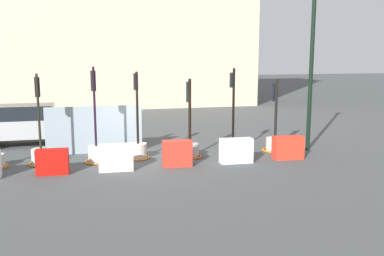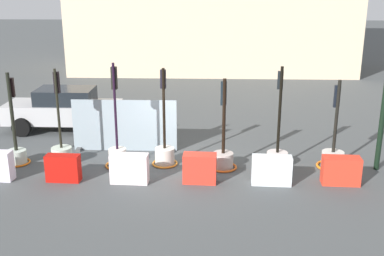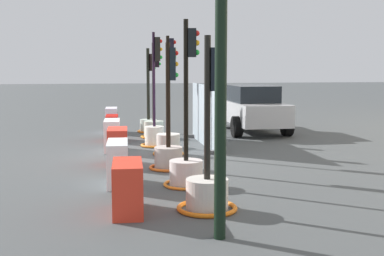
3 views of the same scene
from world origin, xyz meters
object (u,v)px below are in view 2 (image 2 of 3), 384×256
object	(u,v)px
traffic_light_6	(333,155)
construction_barrier_4	(272,170)
construction_barrier_3	(200,168)
traffic_light_1	(62,150)
traffic_light_5	(277,152)
construction_barrier_1	(63,168)
traffic_light_0	(16,147)
construction_barrier_5	(341,171)
traffic_light_2	(117,150)
car_silver_hatchback	(64,109)
traffic_light_3	(165,150)
construction_barrier_2	(129,169)
traffic_light_4	(223,154)

from	to	relation	value
traffic_light_6	construction_barrier_4	size ratio (longest dim) A/B	2.44
traffic_light_6	construction_barrier_3	size ratio (longest dim) A/B	2.86
traffic_light_1	traffic_light_5	size ratio (longest dim) A/B	0.96
traffic_light_5	construction_barrier_1	world-z (taller)	traffic_light_5
traffic_light_0	traffic_light_5	world-z (taller)	traffic_light_5
construction_barrier_5	traffic_light_2	bearing A→B (deg)	170.62
traffic_light_0	car_silver_hatchback	size ratio (longest dim) A/B	0.67
traffic_light_0	traffic_light_3	distance (m)	4.84
construction_barrier_2	traffic_light_0	bearing A→B (deg)	160.60
traffic_light_4	construction_barrier_1	world-z (taller)	traffic_light_4
traffic_light_3	construction_barrier_3	distance (m)	1.81
traffic_light_6	construction_barrier_5	xyz separation A→B (m)	(-0.08, -1.30, -0.01)
traffic_light_6	construction_barrier_3	world-z (taller)	traffic_light_6
traffic_light_2	construction_barrier_3	size ratio (longest dim) A/B	3.37
traffic_light_3	construction_barrier_5	bearing A→B (deg)	-14.21
traffic_light_3	traffic_light_4	distance (m)	1.90
traffic_light_0	construction_barrier_3	world-z (taller)	traffic_light_0
construction_barrier_1	traffic_light_3	bearing A→B (deg)	26.64
traffic_light_5	traffic_light_3	bearing A→B (deg)	178.38
traffic_light_0	traffic_light_3	world-z (taller)	traffic_light_3
traffic_light_4	construction_barrier_1	size ratio (longest dim) A/B	2.86
traffic_light_4	construction_barrier_2	bearing A→B (deg)	-155.89
traffic_light_6	construction_barrier_1	xyz separation A→B (m)	(-8.27, -1.40, -0.02)
traffic_light_3	construction_barrier_2	distance (m)	1.74
traffic_light_3	construction_barrier_3	xyz separation A→B (m)	(1.17, -1.39, -0.04)
construction_barrier_4	construction_barrier_2	bearing A→B (deg)	-179.49
traffic_light_5	construction_barrier_4	size ratio (longest dim) A/B	2.79
car_silver_hatchback	traffic_light_2	bearing A→B (deg)	-53.27
traffic_light_2	traffic_light_3	distance (m)	1.51
traffic_light_5	construction_barrier_2	xyz separation A→B (m)	(-4.51, -1.38, -0.06)
construction_barrier_3	traffic_light_1	bearing A→B (deg)	163.64
traffic_light_2	construction_barrier_2	bearing A→B (deg)	-64.79
construction_barrier_3	traffic_light_6	bearing A→B (deg)	17.65
traffic_light_6	traffic_light_1	bearing A→B (deg)	-179.90
traffic_light_1	construction_barrier_5	xyz separation A→B (m)	(8.66, -1.28, -0.04)
traffic_light_0	traffic_light_6	distance (m)	10.22
car_silver_hatchback	traffic_light_5	bearing A→B (deg)	-24.92
traffic_light_3	car_silver_hatchback	distance (m)	5.65
traffic_light_1	construction_barrier_3	size ratio (longest dim) A/B	3.15
traffic_light_3	traffic_light_4	size ratio (longest dim) A/B	1.09
traffic_light_0	traffic_light_2	distance (m)	3.34
car_silver_hatchback	construction_barrier_5	bearing A→B (deg)	-27.10
traffic_light_6	car_silver_hatchback	distance (m)	10.39
traffic_light_1	construction_barrier_2	distance (m)	2.84
traffic_light_2	construction_barrier_5	bearing A→B (deg)	-9.38
traffic_light_5	traffic_light_4	bearing A→B (deg)	-175.61
traffic_light_6	construction_barrier_2	bearing A→B (deg)	-167.12
traffic_light_6	construction_barrier_2	xyz separation A→B (m)	(-6.29, -1.44, 0.01)
traffic_light_6	traffic_light_0	bearing A→B (deg)	-179.70
construction_barrier_2	traffic_light_3	bearing A→B (deg)	58.68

